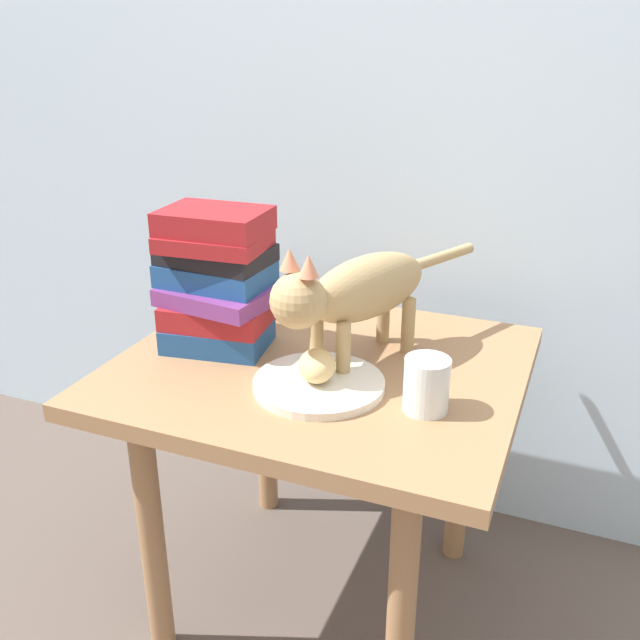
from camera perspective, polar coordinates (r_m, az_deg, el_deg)
ground_plane at (r=1.54m, az=0.00°, el=-21.25°), size 6.00×6.00×0.00m
back_panel at (r=1.50m, az=6.60°, el=23.94°), size 4.00×0.04×2.20m
side_table at (r=1.26m, az=0.00°, el=-6.57°), size 0.69×0.60×0.52m
plate at (r=1.14m, az=-0.09°, el=-5.19°), size 0.21×0.21×0.01m
bread_roll at (r=1.13m, az=-0.25°, el=-3.71°), size 0.09×0.10×0.05m
cat at (r=1.18m, az=2.86°, el=2.33°), size 0.24×0.44×0.23m
book_stack at (r=1.26m, az=-8.36°, el=3.21°), size 0.21×0.16×0.25m
candle_jar at (r=1.08m, az=8.58°, el=-5.41°), size 0.07×0.07×0.08m
tv_remote at (r=1.43m, az=-1.65°, el=0.91°), size 0.15×0.12×0.02m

